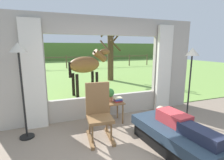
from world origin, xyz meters
The scene contains 16 objects.
back_wall_with_window centered at (0.00, 2.26, 1.25)m, with size 5.20×0.12×2.55m.
curtain_panel_left centered at (-1.69, 2.12, 1.20)m, with size 0.44×0.10×2.40m, color silver.
curtain_panel_right centered at (1.69, 2.12, 1.20)m, with size 0.44×0.10×2.40m, color silver.
outdoor_pasture_lawn centered at (0.00, 13.16, 0.01)m, with size 36.00×21.68×0.02m, color #759E47.
distant_hill_ridge centered at (0.00, 23.00, 1.20)m, with size 36.00×2.00×2.40m, color #587938.
recliner_sofa centered at (0.72, 0.33, 0.22)m, with size 1.06×1.78×0.42m.
reclining_person centered at (0.72, 0.28, 0.52)m, with size 0.40×1.44×0.22m.
rocking_chair centered at (-0.50, 1.22, 0.55)m, with size 0.52×0.71×1.12m.
side_table centered at (0.04, 1.79, 0.43)m, with size 0.44×0.44×0.52m.
potted_plant centered at (-0.04, 1.85, 0.70)m, with size 0.22×0.22×0.32m.
book_stack centered at (0.13, 1.73, 0.58)m, with size 0.21×0.18×0.11m.
floor_lamp_left centered at (-1.88, 1.71, 1.53)m, with size 0.32×0.32×1.90m.
floor_lamp_right centered at (1.76, 1.20, 1.45)m, with size 0.32×0.32×1.80m.
horse centered at (-0.05, 4.41, 1.16)m, with size 1.81×0.92×1.73m.
pasture_tree centered at (1.77, 6.81, 1.43)m, with size 1.27×1.28×2.97m.
pasture_fence_line centered at (0.00, 13.14, 0.74)m, with size 16.10×0.10×1.10m.
Camera 1 is at (-1.35, -1.85, 1.81)m, focal length 27.04 mm.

